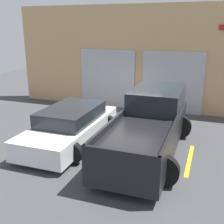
# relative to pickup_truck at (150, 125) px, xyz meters

# --- Properties ---
(ground_plane) EXTENTS (28.00, 28.00, 0.00)m
(ground_plane) POSITION_rel_pickup_truck_xyz_m (-1.34, 1.50, -0.85)
(ground_plane) COLOR #3D3D3F
(shophouse_building) EXTENTS (13.07, 0.68, 4.86)m
(shophouse_building) POSITION_rel_pickup_truck_xyz_m (-1.35, 4.79, 1.55)
(shophouse_building) COLOR tan
(shophouse_building) RESTS_ON ground
(pickup_truck) EXTENTS (2.45, 5.51, 1.81)m
(pickup_truck) POSITION_rel_pickup_truck_xyz_m (0.00, 0.00, 0.00)
(pickup_truck) COLOR black
(pickup_truck) RESTS_ON ground
(sedan_white) EXTENTS (2.24, 4.50, 1.25)m
(sedan_white) POSITION_rel_pickup_truck_xyz_m (-2.68, -0.31, -0.25)
(sedan_white) COLOR white
(sedan_white) RESTS_ON ground
(parking_stripe_far_left) EXTENTS (0.12, 2.20, 0.01)m
(parking_stripe_far_left) POSITION_rel_pickup_truck_xyz_m (-4.02, -0.34, -0.84)
(parking_stripe_far_left) COLOR gold
(parking_stripe_far_left) RESTS_ON ground
(parking_stripe_left) EXTENTS (0.12, 2.20, 0.01)m
(parking_stripe_left) POSITION_rel_pickup_truck_xyz_m (-1.34, -0.34, -0.84)
(parking_stripe_left) COLOR gold
(parking_stripe_left) RESTS_ON ground
(parking_stripe_centre) EXTENTS (0.12, 2.20, 0.01)m
(parking_stripe_centre) POSITION_rel_pickup_truck_xyz_m (1.34, -0.34, -0.84)
(parking_stripe_centre) COLOR gold
(parking_stripe_centre) RESTS_ON ground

